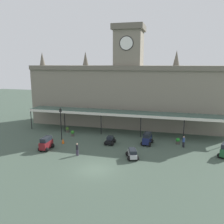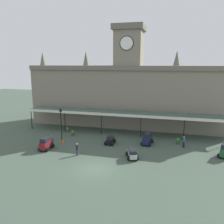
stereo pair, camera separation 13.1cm
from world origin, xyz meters
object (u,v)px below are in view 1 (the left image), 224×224
Objects in this scene: car_navy_van at (147,139)px; traffic_cone at (63,141)px; planter_near_kerb at (73,133)px; car_silver_estate at (132,154)px; car_black_sedan at (110,141)px; pedestrian_crossing_forecourt at (184,141)px; planter_forecourt_centre at (67,130)px; planter_by_canopy at (178,141)px; car_maroon_van at (46,144)px; victorian_lamppost at (61,120)px; pedestrian_near_entrance at (77,149)px.

car_navy_van is 12.62m from traffic_cone.
traffic_cone is 0.78× the size of planter_near_kerb.
car_silver_estate is at bearing -102.34° from car_navy_van.
planter_near_kerb is at bearing 149.17° from car_silver_estate.
pedestrian_crossing_forecourt is at bearing 7.05° from car_black_sedan.
car_black_sedan is 9.63m from planter_forecourt_centre.
planter_forecourt_centre is 1.00× the size of planter_by_canopy.
car_maroon_van reaches higher than planter_near_kerb.
planter_forecourt_centre is at bearing 175.63° from planter_by_canopy.
car_silver_estate is at bearing -47.43° from car_black_sedan.
car_silver_estate is at bearing -20.54° from victorian_lamppost.
planter_by_canopy is at bearing 31.49° from pedestrian_near_entrance.
victorian_lamppost is (-4.93, 5.38, 2.23)m from pedestrian_near_entrance.
car_maroon_van is 0.48× the size of victorian_lamppost.
car_maroon_van reaches higher than traffic_cone.
planter_near_kerb is at bearing 175.74° from car_navy_van.
victorian_lamppost reaches higher than planter_by_canopy.
car_maroon_van is 19.46m from pedestrian_crossing_forecourt.
pedestrian_crossing_forecourt is at bearing 17.06° from car_maroon_van.
pedestrian_near_entrance is 2.23× the size of traffic_cone.
planter_near_kerb is (1.04, 6.58, -0.32)m from car_maroon_van.
car_navy_van is at bearing 5.16° from victorian_lamppost.
victorian_lamppost is at bearing -176.12° from pedestrian_crossing_forecourt.
victorian_lamppost reaches higher than car_maroon_van.
pedestrian_near_entrance is (5.04, -0.92, 0.10)m from car_maroon_van.
pedestrian_crossing_forecourt is 17.59m from planter_near_kerb.
victorian_lamppost is (-7.95, 0.05, 2.64)m from car_black_sedan.
car_silver_estate is 3.24× the size of traffic_cone.
car_maroon_van is 3.24× the size of traffic_cone.
traffic_cone is at bearing -170.85° from pedestrian_crossing_forecourt.
pedestrian_near_entrance is at bearing -10.39° from car_maroon_van.
planter_near_kerb is at bearing 118.10° from pedestrian_near_entrance.
victorian_lamppost is (0.11, 4.45, 2.33)m from car_maroon_van.
planter_by_canopy is at bearing 15.88° from car_navy_van.
victorian_lamppost is 6.78× the size of traffic_cone.
victorian_lamppost is 5.28× the size of planter_by_canopy.
car_black_sedan is at bearing -24.03° from planter_forecourt_centre.
car_black_sedan is 7.11m from traffic_cone.
traffic_cone is at bearing 135.80° from pedestrian_near_entrance.
planter_forecourt_centre is (-1.85, 5.43, 0.12)m from traffic_cone.
car_black_sedan reaches higher than traffic_cone.
planter_by_canopy is (16.71, 4.02, 0.12)m from traffic_cone.
car_black_sedan is at bearing 132.57° from car_silver_estate.
car_silver_estate is 8.98m from planter_by_canopy.
planter_forecourt_centre is (-8.79, 3.92, -0.01)m from car_black_sedan.
car_maroon_van is at bearing 169.61° from pedestrian_near_entrance.
car_maroon_van is (-8.06, -4.41, 0.30)m from car_black_sedan.
car_maroon_van and car_navy_van have the same top height.
traffic_cone is (-11.05, 2.96, -0.19)m from car_silver_estate.
pedestrian_near_entrance is 7.63m from victorian_lamppost.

